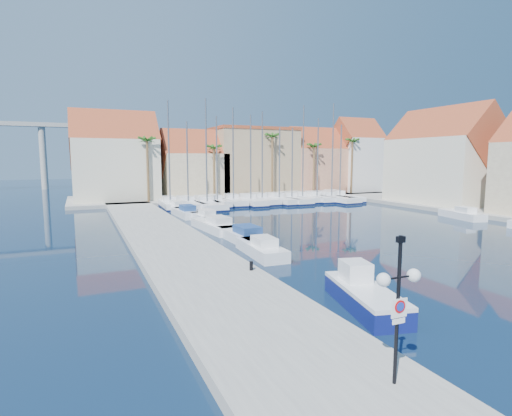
{
  "coord_description": "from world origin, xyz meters",
  "views": [
    {
      "loc": [
        -15.18,
        -17.02,
        6.7
      ],
      "look_at": [
        -3.04,
        10.27,
        3.0
      ],
      "focal_mm": 28.0,
      "sensor_mm": 36.0,
      "label": 1
    }
  ],
  "objects": [
    {
      "name": "ground",
      "position": [
        0.0,
        0.0,
        0.0
      ],
      "size": [
        260.0,
        260.0,
        0.0
      ],
      "primitive_type": "plane",
      "color": "black",
      "rests_on": "ground"
    },
    {
      "name": "quay_west",
      "position": [
        -9.0,
        13.5,
        0.25
      ],
      "size": [
        6.0,
        77.0,
        0.5
      ],
      "primitive_type": "cube",
      "color": "gray",
      "rests_on": "ground"
    },
    {
      "name": "shore_north",
      "position": [
        10.0,
        48.0,
        0.25
      ],
      "size": [
        54.0,
        16.0,
        0.5
      ],
      "primitive_type": "cube",
      "color": "gray",
      "rests_on": "ground"
    },
    {
      "name": "shore_east",
      "position": [
        32.0,
        15.0,
        0.25
      ],
      "size": [
        12.0,
        60.0,
        0.5
      ],
      "primitive_type": "cube",
      "color": "gray",
      "rests_on": "ground"
    },
    {
      "name": "lamp_post",
      "position": [
        -7.44,
        -9.09,
        3.24
      ],
      "size": [
        1.42,
        0.39,
        4.18
      ],
      "rotation": [
        0.0,
        0.0,
        -0.02
      ],
      "color": "black",
      "rests_on": "quay_west"
    },
    {
      "name": "bollard",
      "position": [
        -6.6,
        2.92,
        0.75
      ],
      "size": [
        0.2,
        0.2,
        0.51
      ],
      "primitive_type": "cylinder",
      "color": "black",
      "rests_on": "quay_west"
    },
    {
      "name": "fishing_boat",
      "position": [
        -3.66,
        -3.09,
        0.63
      ],
      "size": [
        3.04,
        5.68,
        1.89
      ],
      "rotation": [
        0.0,
        0.0,
        -0.24
      ],
      "color": "navy",
      "rests_on": "ground"
    },
    {
      "name": "motorboat_west_0",
      "position": [
        -3.77,
        7.68,
        0.51
      ],
      "size": [
        2.14,
        5.86,
        1.4
      ],
      "rotation": [
        0.0,
        0.0,
        -0.05
      ],
      "color": "white",
      "rests_on": "ground"
    },
    {
      "name": "motorboat_west_1",
      "position": [
        -3.1,
        12.47,
        0.51
      ],
      "size": [
        2.37,
        7.08,
        1.4
      ],
      "rotation": [
        0.0,
        0.0,
        0.02
      ],
      "color": "white",
      "rests_on": "ground"
    },
    {
      "name": "motorboat_west_2",
      "position": [
        -3.6,
        18.23,
        0.51
      ],
      "size": [
        2.85,
        7.4,
        1.4
      ],
      "rotation": [
        0.0,
        0.0,
        0.08
      ],
      "color": "white",
      "rests_on": "ground"
    },
    {
      "name": "motorboat_west_3",
      "position": [
        -3.03,
        23.53,
        0.51
      ],
      "size": [
        2.13,
        5.61,
        1.4
      ],
      "rotation": [
        0.0,
        0.0,
        0.07
      ],
      "color": "white",
      "rests_on": "ground"
    },
    {
      "name": "motorboat_west_4",
      "position": [
        -3.89,
        28.38,
        0.51
      ],
      "size": [
        2.25,
        6.38,
        1.4
      ],
      "rotation": [
        0.0,
        0.0,
        0.04
      ],
      "color": "white",
      "rests_on": "ground"
    },
    {
      "name": "motorboat_west_5",
      "position": [
        -3.71,
        33.81,
        0.51
      ],
      "size": [
        2.78,
        7.56,
        1.4
      ],
      "rotation": [
        0.0,
        0.0,
        0.05
      ],
      "color": "white",
      "rests_on": "ground"
    },
    {
      "name": "motorboat_east_1",
      "position": [
        23.98,
        14.04,
        0.51
      ],
      "size": [
        2.92,
        5.92,
        1.4
      ],
      "rotation": [
        0.0,
        0.0,
        -0.2
      ],
      "color": "white",
      "rests_on": "ground"
    },
    {
      "name": "sailboat_0",
      "position": [
        -4.1,
        36.56,
        0.65
      ],
      "size": [
        2.64,
        8.5,
        14.26
      ],
      "rotation": [
        0.0,
        0.0,
        -0.05
      ],
      "color": "white",
      "rests_on": "ground"
    },
    {
      "name": "sailboat_1",
      "position": [
        -1.83,
        36.16,
        0.58
      ],
      "size": [
        3.2,
        9.38,
        11.58
      ],
      "rotation": [
        0.0,
        0.0,
        0.08
      ],
      "color": "white",
      "rests_on": "ground"
    },
    {
      "name": "sailboat_2",
      "position": [
        0.57,
        35.31,
        0.59
      ],
      "size": [
        3.42,
        11.57,
        14.57
      ],
      "rotation": [
        0.0,
        0.0,
        -0.03
      ],
      "color": "white",
      "rests_on": "ground"
    },
    {
      "name": "sailboat_3",
      "position": [
        2.5,
        36.54,
        0.62
      ],
      "size": [
        2.51,
        8.39,
        12.5
      ],
      "rotation": [
        0.0,
        0.0,
        -0.04
      ],
      "color": "white",
      "rests_on": "ground"
    },
    {
      "name": "sailboat_4",
      "position": [
        5.08,
        36.91,
        0.64
      ],
      "size": [
        2.91,
        8.68,
        13.85
      ],
      "rotation": [
        0.0,
        0.0,
        -0.08
      ],
      "color": "white",
      "rests_on": "ground"
    },
    {
      "name": "sailboat_5",
      "position": [
        7.34,
        35.96,
        0.61
      ],
      "size": [
        2.63,
        9.08,
        12.85
      ],
      "rotation": [
        0.0,
        0.0,
        -0.03
      ],
      "color": "white",
      "rests_on": "ground"
    },
    {
      "name": "sailboat_6",
      "position": [
        9.45,
        36.66,
        0.62
      ],
      "size": [
        2.74,
        8.91,
        13.45
      ],
      "rotation": [
        0.0,
        0.0,
        0.05
      ],
      "color": "white",
      "rests_on": "ground"
    },
    {
      "name": "sailboat_7",
      "position": [
        11.92,
        36.02,
        0.58
      ],
      "size": [
        3.18,
        9.4,
        11.18
      ],
      "rotation": [
        0.0,
        0.0,
        0.08
      ],
      "color": "white",
      "rests_on": "ground"
    },
    {
      "name": "sailboat_8",
      "position": [
        14.16,
        36.17,
        0.57
      ],
      "size": [
        2.64,
        9.91,
        11.22
      ],
      "rotation": [
        0.0,
        0.0,
        0.0
      ],
      "color": "white",
      "rests_on": "ground"
    },
    {
      "name": "sailboat_9",
      "position": [
        16.28,
        36.6,
        0.65
      ],
      "size": [
        2.91,
        8.81,
        14.66
      ],
      "rotation": [
        0.0,
        0.0,
        0.07
      ],
      "color": "white",
      "rests_on": "ground"
    },
    {
      "name": "sailboat_10",
      "position": [
        18.61,
        36.05,
        0.61
      ],
      "size": [
        2.61,
        8.77,
        12.81
      ],
      "rotation": [
        0.0,
        0.0,
        -0.04
      ],
      "color": "white",
      "rests_on": "ground"
    },
    {
      "name": "sailboat_11",
      "position": [
        20.55,
        35.2,
        0.59
      ],
      "size": [
        3.97,
        11.74,
        15.0
      ],
      "rotation": [
        0.0,
        0.0,
        0.08
      ],
      "color": "white",
      "rests_on": "ground"
    },
    {
      "name": "sailboat_12",
      "position": [
        22.86,
        36.13,
        0.56
      ],
      "size": [
        3.71,
        11.46,
        11.98
      ],
      "rotation": [
        0.0,
        0.0,
        -0.07
      ],
      "color": "white",
      "rests_on": "ground"
    },
    {
      "name": "building_0",
      "position": [
        -10.0,
        47.0,
        6.52
      ],
      "size": [
        12.3,
        9.0,
        13.5
      ],
      "color": "beige",
      "rests_on": "shore_north"
    },
    {
      "name": "building_1",
      "position": [
        2.0,
        47.0,
        5.3
      ],
      "size": [
        10.3,
        8.0,
        11.0
      ],
      "color": "tan",
      "rests_on": "shore_north"
    },
    {
      "name": "building_2",
      "position": [
        13.0,
        48.0,
        6.26
      ],
      "size": [
        14.2,
        10.2,
        11.5
      ],
      "color": "tan",
      "rests_on": "shore_north"
    },
    {
      "name": "building_3",
      "position": [
        25.0,
        47.0,
        5.86
      ],
      "size": [
        10.3,
        8.0,
        12.0
      ],
      "color": "tan",
      "rests_on": "shore_north"
    },
    {
      "name": "building_4",
      "position": [
        34.0,
        46.0,
        6.97
      ],
      "size": [
        8.3,
        8.0,
        14.0
      ],
      "color": "white",
      "rests_on": "shore_north"
    },
    {
      "name": "building_6",
      "position": [
        32.0,
        24.0,
        6.52
      ],
      "size": [
        9.0,
        14.3,
        13.5
      ],
      "color": "beige",
      "rests_on": "shore_east"
    },
    {
      "name": "palm_0",
      "position": [
        -6.0,
        42.0,
        9.08
      ],
      "size": [
        2.6,
        2.6,
        10.15
      ],
      "color": "brown",
      "rests_on": "shore_north"
    },
    {
      "name": "palm_1",
      "position": [
        4.0,
        42.0,
        8.14
      ],
      "size": [
        2.6,
        2.6,
        9.15
      ],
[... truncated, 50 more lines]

